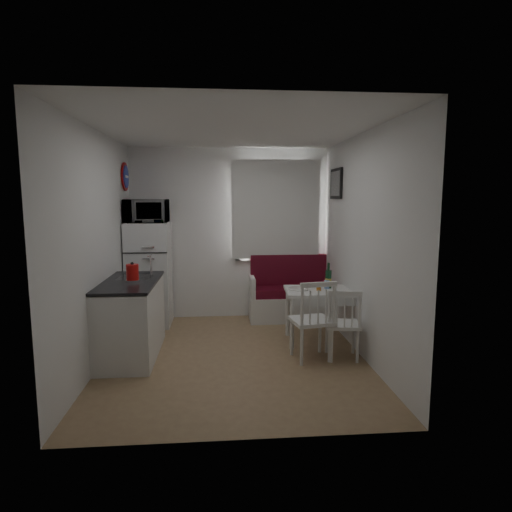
{
  "coord_description": "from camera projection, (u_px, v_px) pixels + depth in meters",
  "views": [
    {
      "loc": [
        -0.15,
        -4.83,
        1.86
      ],
      "look_at": [
        0.3,
        0.5,
        1.13
      ],
      "focal_mm": 30.0,
      "sensor_mm": 36.0,
      "label": 1
    }
  ],
  "objects": [
    {
      "name": "microwave",
      "position": [
        147.0,
        211.0,
        6.04
      ],
      "size": [
        0.59,
        0.4,
        0.33
      ],
      "primitive_type": "imported",
      "color": "white",
      "rests_on": "fridge"
    },
    {
      "name": "drinking_glass_blue",
      "position": [
        327.0,
        284.0,
        5.51
      ],
      "size": [
        0.07,
        0.07,
        0.11
      ],
      "primitive_type": "cylinder",
      "color": "#86ACE4",
      "rests_on": "dining_table"
    },
    {
      "name": "fridge",
      "position": [
        149.0,
        274.0,
        6.21
      ],
      "size": [
        0.6,
        0.6,
        1.51
      ],
      "primitive_type": "cube",
      "color": "white",
      "rests_on": "floor"
    },
    {
      "name": "ceiling",
      "position": [
        232.0,
        129.0,
        4.68
      ],
      "size": [
        3.0,
        3.5,
        0.02
      ],
      "primitive_type": "cube",
      "color": "white",
      "rests_on": "wall_back"
    },
    {
      "name": "wall_back",
      "position": [
        230.0,
        234.0,
        6.58
      ],
      "size": [
        3.0,
        0.02,
        2.6
      ],
      "primitive_type": "cube",
      "color": "white",
      "rests_on": "floor"
    },
    {
      "name": "plate",
      "position": [
        298.0,
        289.0,
        5.46
      ],
      "size": [
        0.26,
        0.26,
        0.02
      ],
      "primitive_type": "cylinder",
      "color": "white",
      "rests_on": "dining_table"
    },
    {
      "name": "chair_right",
      "position": [
        345.0,
        317.0,
        4.85
      ],
      "size": [
        0.44,
        0.42,
        0.45
      ],
      "rotation": [
        0.0,
        0.0,
        -0.14
      ],
      "color": "white",
      "rests_on": "floor"
    },
    {
      "name": "kitchen_counter",
      "position": [
        131.0,
        318.0,
        5.02
      ],
      "size": [
        0.62,
        1.32,
        1.16
      ],
      "color": "white",
      "rests_on": "floor"
    },
    {
      "name": "chair_left",
      "position": [
        314.0,
        312.0,
        4.8
      ],
      "size": [
        0.5,
        0.49,
        0.5
      ],
      "rotation": [
        0.0,
        0.0,
        0.17
      ],
      "color": "white",
      "rests_on": "floor"
    },
    {
      "name": "window",
      "position": [
        275.0,
        213.0,
        6.57
      ],
      "size": [
        1.22,
        0.06,
        1.47
      ],
      "primitive_type": "cube",
      "color": "white",
      "rests_on": "wall_back"
    },
    {
      "name": "kettle",
      "position": [
        132.0,
        272.0,
        4.87
      ],
      "size": [
        0.17,
        0.17,
        0.22
      ],
      "primitive_type": "cylinder",
      "color": "red",
      "rests_on": "kitchen_counter"
    },
    {
      "name": "drinking_glass_orange",
      "position": [
        319.0,
        287.0,
        5.4
      ],
      "size": [
        0.06,
        0.06,
        0.1
      ],
      "primitive_type": "cylinder",
      "color": "orange",
      "rests_on": "dining_table"
    },
    {
      "name": "wall_front",
      "position": [
        241.0,
        274.0,
        3.13
      ],
      "size": [
        3.0,
        0.02,
        2.6
      ],
      "primitive_type": "cube",
      "color": "white",
      "rests_on": "floor"
    },
    {
      "name": "dining_table",
      "position": [
        321.0,
        296.0,
        5.47
      ],
      "size": [
        0.96,
        0.7,
        0.69
      ],
      "rotation": [
        0.0,
        0.0,
        -0.06
      ],
      "color": "white",
      "rests_on": "floor"
    },
    {
      "name": "bench",
      "position": [
        294.0,
        298.0,
        6.56
      ],
      "size": [
        1.37,
        0.53,
        0.98
      ],
      "color": "white",
      "rests_on": "floor"
    },
    {
      "name": "wine_bottle",
      "position": [
        328.0,
        275.0,
        5.55
      ],
      "size": [
        0.08,
        0.08,
        0.33
      ],
      "primitive_type": null,
      "color": "#143E22",
      "rests_on": "dining_table"
    },
    {
      "name": "wall_right",
      "position": [
        362.0,
        246.0,
        4.98
      ],
      "size": [
        0.02,
        3.5,
        2.6
      ],
      "primitive_type": "cube",
      "color": "white",
      "rests_on": "floor"
    },
    {
      "name": "curtain",
      "position": [
        276.0,
        210.0,
        6.49
      ],
      "size": [
        1.35,
        0.02,
        1.5
      ],
      "primitive_type": "cube",
      "color": "white",
      "rests_on": "wall_back"
    },
    {
      "name": "floor",
      "position": [
        234.0,
        357.0,
        5.03
      ],
      "size": [
        3.0,
        3.5,
        0.02
      ],
      "primitive_type": "cube",
      "color": "#91704D",
      "rests_on": "ground"
    },
    {
      "name": "wall_left",
      "position": [
        98.0,
        248.0,
        4.73
      ],
      "size": [
        0.02,
        3.5,
        2.6
      ],
      "primitive_type": "cube",
      "color": "white",
      "rests_on": "floor"
    },
    {
      "name": "wall_sign",
      "position": [
        126.0,
        177.0,
        6.05
      ],
      "size": [
        0.03,
        0.4,
        0.4
      ],
      "primitive_type": "cylinder",
      "rotation": [
        0.0,
        1.57,
        0.0
      ],
      "color": "navy",
      "rests_on": "wall_left"
    },
    {
      "name": "picture_frame",
      "position": [
        336.0,
        184.0,
        5.96
      ],
      "size": [
        0.04,
        0.52,
        0.42
      ],
      "primitive_type": "cube",
      "color": "black",
      "rests_on": "wall_right"
    }
  ]
}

